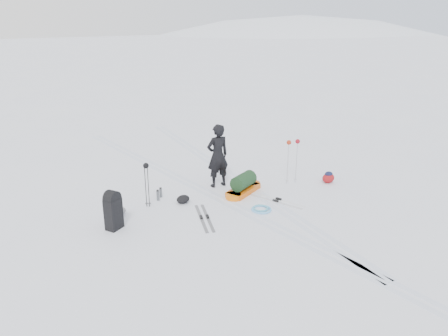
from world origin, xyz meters
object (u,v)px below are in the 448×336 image
Objects in this scene: expedition_rucksack at (114,210)px; ski_poles_black at (146,171)px; pulk_sled at (243,185)px; skier at (218,156)px.

ski_poles_black reaches higher than expedition_rucksack.
pulk_sled is 2.90m from ski_poles_black.
pulk_sled is at bearing -27.05° from ski_poles_black.
pulk_sled is 1.57× the size of expedition_rucksack.
expedition_rucksack is at bearing 17.97° from skier.
ski_poles_black is at bearing 143.64° from pulk_sled.
skier is 1.91× the size of expedition_rucksack.
expedition_rucksack is at bearing 157.44° from pulk_sled.
pulk_sled is 3.91m from expedition_rucksack.
ski_poles_black is at bearing 9.12° from skier.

